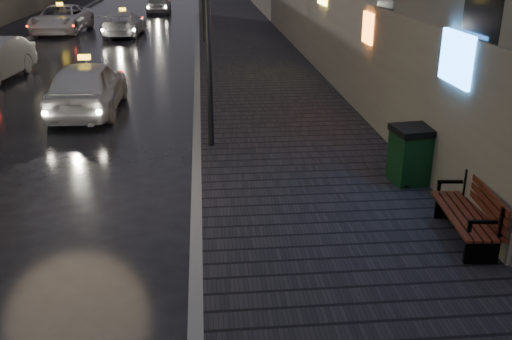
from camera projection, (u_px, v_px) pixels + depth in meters
The scene contains 11 objects.
ground at pixel (90, 296), 8.06m from camera, with size 120.00×120.00×0.00m, color black.
sidewalk at pixel (247, 46), 27.83m from camera, with size 4.60×58.00×0.15m, color black.
curb at pixel (198, 47), 27.62m from camera, with size 0.20×58.00×0.15m, color slate.
curb_far at pixel (8, 50), 26.84m from camera, with size 0.20×58.00×0.15m, color slate.
lamp_near at pixel (207, 1), 12.51m from camera, with size 0.36×0.36×5.28m.
bench at pixel (471, 213), 9.15m from camera, with size 0.81×1.89×0.94m.
trash_bin at pixel (411, 154), 11.39m from camera, with size 0.85×0.85×1.16m.
taxi_near at pixel (87, 86), 16.74m from camera, with size 1.84×4.58×1.56m, color silver.
taxi_mid at pixel (124, 23), 31.31m from camera, with size 1.89×4.66×1.35m, color silver.
taxi_far at pixel (61, 19), 32.50m from camera, with size 2.52×5.47×1.52m, color silver.
car_far at pixel (159, 3), 42.02m from camera, with size 1.73×4.29×1.46m, color #99989F.
Camera 1 is at (1.70, -7.04, 4.61)m, focal length 40.00 mm.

